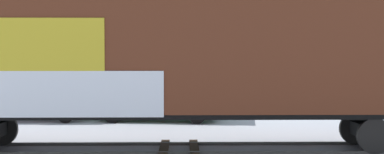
% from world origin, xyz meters
% --- Properties ---
extents(ground_plane, '(260.00, 260.00, 0.00)m').
position_xyz_m(ground_plane, '(0.00, 0.00, 0.00)').
color(ground_plane, '#B2B5BC').
extents(track, '(59.98, 5.16, 0.08)m').
position_xyz_m(track, '(1.40, -0.01, 0.04)').
color(track, '#4C4742').
rests_on(track, ground_plane).
extents(freight_car, '(17.35, 4.04, 4.21)m').
position_xyz_m(freight_car, '(1.16, -0.00, 2.45)').
color(freight_car, '#5B2B19').
rests_on(freight_car, ground_plane).
extents(hillside, '(132.26, 43.88, 14.79)m').
position_xyz_m(hillside, '(0.04, 63.99, 4.95)').
color(hillside, slate).
rests_on(hillside, ground_plane).
extents(parked_car_white, '(4.34, 1.91, 1.55)m').
position_xyz_m(parked_car_white, '(-4.28, 6.88, 0.79)').
color(parked_car_white, silver).
rests_on(parked_car_white, ground_plane).
extents(parked_car_green, '(5.01, 2.59, 1.74)m').
position_xyz_m(parked_car_green, '(0.62, 6.47, 0.85)').
color(parked_car_green, '#1E5933').
rests_on(parked_car_green, ground_plane).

